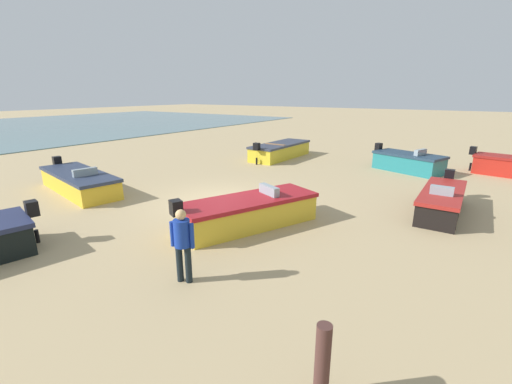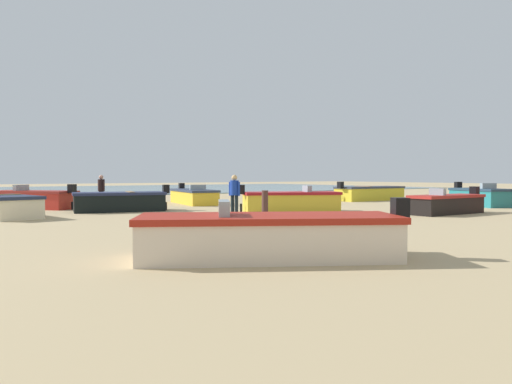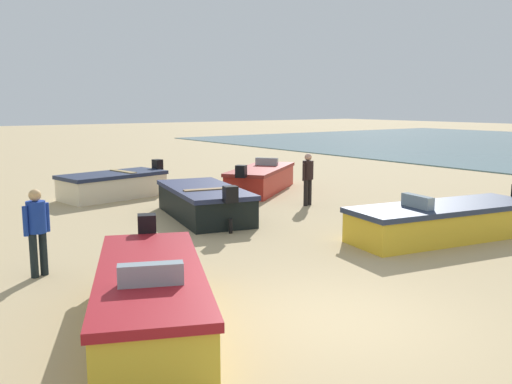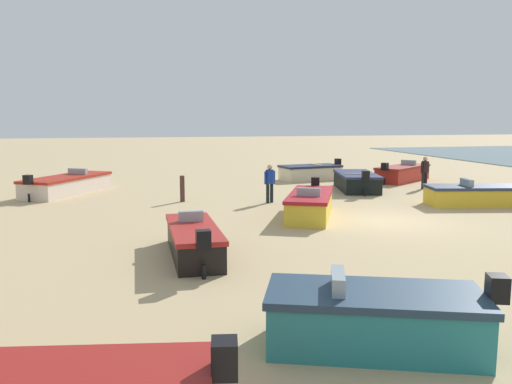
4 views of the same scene
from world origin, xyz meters
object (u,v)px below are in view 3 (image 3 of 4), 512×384
(beach_walker_distant, at_px, (308,175))
(boat_cream_8, at_px, (113,185))
(boat_red_4, at_px, (261,179))
(boat_black_7, at_px, (204,202))
(beach_walker_foreground, at_px, (37,225))
(boat_yellow_3, at_px, (444,221))
(boat_yellow_5, at_px, (151,297))

(beach_walker_distant, bearing_deg, boat_cream_8, 116.97)
(boat_cream_8, height_order, beach_walker_distant, beach_walker_distant)
(boat_red_4, xyz_separation_m, boat_black_7, (-2.83, 4.03, -0.01))
(beach_walker_foreground, bearing_deg, boat_cream_8, 40.20)
(beach_walker_distant, bearing_deg, boat_yellow_3, -107.24)
(boat_red_4, distance_m, boat_black_7, 4.92)
(boat_yellow_3, height_order, beach_walker_distant, beach_walker_distant)
(beach_walker_distant, bearing_deg, boat_red_4, 66.52)
(beach_walker_foreground, relative_size, beach_walker_distant, 1.00)
(boat_cream_8, bearing_deg, beach_walker_distant, -148.78)
(boat_yellow_3, bearing_deg, boat_cream_8, 33.18)
(beach_walker_distant, bearing_deg, beach_walker_foreground, -178.56)
(boat_red_4, distance_m, beach_walker_distant, 3.18)
(beach_walker_foreground, height_order, beach_walker_distant, same)
(boat_yellow_5, distance_m, boat_cream_8, 11.39)
(boat_red_4, bearing_deg, boat_yellow_3, -41.90)
(boat_yellow_5, xyz_separation_m, beach_walker_distant, (5.88, -8.03, 0.51))
(boat_yellow_5, relative_size, beach_walker_distant, 2.76)
(beach_walker_foreground, bearing_deg, boat_yellow_3, -36.55)
(boat_yellow_5, bearing_deg, boat_red_4, -109.79)
(boat_red_4, distance_m, boat_yellow_5, 12.37)
(boat_red_4, xyz_separation_m, boat_yellow_5, (-8.99, 8.50, 0.00))
(boat_red_4, bearing_deg, beach_walker_foreground, -95.50)
(boat_yellow_3, bearing_deg, boat_black_7, 42.42)
(boat_black_7, bearing_deg, boat_red_4, 47.59)
(boat_yellow_3, relative_size, boat_red_4, 1.20)
(beach_walker_distant, bearing_deg, boat_yellow_5, -158.56)
(boat_black_7, bearing_deg, boat_yellow_5, -113.55)
(boat_red_4, height_order, boat_black_7, boat_red_4)
(boat_cream_8, relative_size, beach_walker_distant, 2.36)
(boat_black_7, xyz_separation_m, boat_cream_8, (4.63, 0.83, -0.00))
(beach_walker_foreground, xyz_separation_m, beach_walker_distant, (2.53, -8.69, 0.00))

